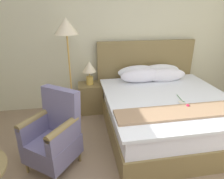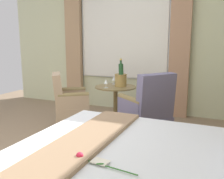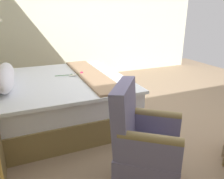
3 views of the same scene
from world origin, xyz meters
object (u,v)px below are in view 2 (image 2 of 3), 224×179
Objects in this scene: wine_glass_near_edge at (106,82)px; wine_glass_near_bucket at (114,79)px; side_table_round at (115,103)px; champagne_bucket at (121,78)px; armchair_by_window at (147,114)px; armchair_facing_bed at (69,105)px.

wine_glass_near_bucket is at bearing -176.85° from wine_glass_near_edge.
side_table_round is 0.44m from wine_glass_near_bucket.
wine_glass_near_edge is (0.21, -0.17, -0.04)m from champagne_bucket.
champagne_bucket reaches higher than wine_glass_near_bucket.
wine_glass_near_edge is at bearing 3.15° from wine_glass_near_bucket.
wine_glass_near_bucket is 0.37m from wine_glass_near_edge.
wine_glass_near_edge is at bearing -25.96° from side_table_round.
armchair_facing_bed is at bearing -96.04° from armchair_by_window.
champagne_bucket reaches higher than armchair_facing_bed.
champagne_bucket is (-0.03, 0.08, 0.43)m from side_table_round.
side_table_round is 0.74× the size of armchair_facing_bed.
wine_glass_near_edge reaches higher than wine_glass_near_bucket.
armchair_by_window is at bearing 60.40° from wine_glass_near_edge.
armchair_by_window is (0.64, 0.73, 0.07)m from side_table_round.
champagne_bucket reaches higher than armchair_by_window.
wine_glass_near_bucket is 0.13× the size of armchair_by_window.
side_table_round is 0.67× the size of armchair_by_window.
wine_glass_near_edge is 0.99m from armchair_by_window.
side_table_round is 0.78m from armchair_facing_bed.
champagne_bucket reaches higher than wine_glass_near_edge.
wine_glass_near_bucket is at bearing -134.94° from armchair_by_window.
armchair_by_window is at bearing 83.96° from armchair_facing_bed.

